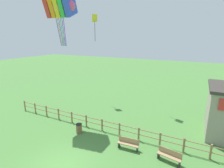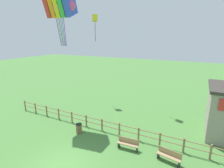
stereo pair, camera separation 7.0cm
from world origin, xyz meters
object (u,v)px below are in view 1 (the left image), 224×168
(park_bench_near_fence, at_px, (128,143))
(trash_bin, at_px, (79,128))
(park_bench_by_building, at_px, (169,155))
(kite_rainbow_parafoil, at_px, (61,6))
(kite_yellow_diamond, at_px, (95,22))

(park_bench_near_fence, height_order, trash_bin, park_bench_near_fence)
(park_bench_near_fence, bearing_deg, park_bench_by_building, -1.12)
(park_bench_near_fence, height_order, kite_rainbow_parafoil, kite_rainbow_parafoil)
(trash_bin, bearing_deg, park_bench_by_building, -1.71)
(park_bench_near_fence, distance_m, park_bench_by_building, 3.01)
(kite_rainbow_parafoil, bearing_deg, trash_bin, -36.20)
(kite_yellow_diamond, bearing_deg, kite_rainbow_parafoil, -86.35)
(trash_bin, xyz_separation_m, kite_yellow_diamond, (-3.76, 9.01, 9.63))
(trash_bin, relative_size, kite_rainbow_parafoil, 0.18)
(trash_bin, relative_size, kite_yellow_diamond, 0.26)
(trash_bin, xyz_separation_m, kite_rainbow_parafoil, (-3.34, 2.44, 10.57))
(park_bench_near_fence, bearing_deg, trash_bin, 177.92)
(park_bench_near_fence, xyz_separation_m, park_bench_by_building, (3.01, -0.06, 0.00))
(park_bench_near_fence, relative_size, kite_yellow_diamond, 0.49)
(kite_rainbow_parafoil, relative_size, kite_yellow_diamond, 1.40)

